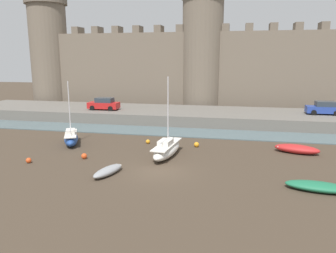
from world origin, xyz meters
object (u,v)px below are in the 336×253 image
car_quay_east (104,104)px  rowboat_foreground_centre (297,149)px  mooring_buoy_near_channel (148,142)px  rowboat_near_channel_right (108,171)px  sailboat_near_channel_left (167,149)px  sailboat_midflat_centre (71,138)px  car_quay_centre_east (324,108)px  mooring_buoy_mid_mud (196,145)px  mooring_buoy_near_shore (29,160)px  mooring_buoy_off_centre (84,156)px  rowboat_foreground_right (318,186)px

car_quay_east → rowboat_foreground_centre: bearing=-26.6°
mooring_buoy_near_channel → car_quay_east: (-9.02, 10.87, 1.98)m
rowboat_foreground_centre → rowboat_near_channel_right: (-14.14, -8.51, -0.10)m
sailboat_near_channel_left → sailboat_midflat_centre: bearing=168.8°
rowboat_foreground_centre → car_quay_centre_east: size_ratio=0.98×
car_quay_centre_east → mooring_buoy_mid_mud: bearing=-136.9°
car_quay_centre_east → mooring_buoy_near_shore: bearing=-142.2°
mooring_buoy_off_centre → car_quay_centre_east: size_ratio=0.11×
sailboat_near_channel_left → car_quay_east: (-11.71, 14.61, 1.55)m
sailboat_midflat_centre → car_quay_centre_east: sailboat_midflat_centre is taller
rowboat_foreground_right → mooring_buoy_mid_mud: size_ratio=8.60×
mooring_buoy_near_shore → car_quay_east: (-1.33, 18.63, 1.97)m
sailboat_midflat_centre → mooring_buoy_off_centre: 5.23m
car_quay_east → rowboat_near_channel_right: bearing=-66.8°
rowboat_near_channel_right → mooring_buoy_near_channel: rowboat_near_channel_right is taller
sailboat_near_channel_left → car_quay_centre_east: size_ratio=1.63×
rowboat_foreground_right → mooring_buoy_near_channel: 16.27m
rowboat_foreground_right → sailboat_near_channel_left: bearing=153.7°
rowboat_foreground_right → rowboat_foreground_centre: (0.13, 8.59, 0.09)m
mooring_buoy_mid_mud → mooring_buoy_near_shore: (-12.48, -7.48, -0.02)m
rowboat_foreground_centre → car_quay_centre_east: bearing=68.7°
mooring_buoy_off_centre → mooring_buoy_near_shore: size_ratio=1.09×
sailboat_near_channel_left → car_quay_centre_east: sailboat_near_channel_left is taller
mooring_buoy_mid_mud → sailboat_near_channel_left: bearing=-121.3°
rowboat_foreground_right → mooring_buoy_off_centre: bearing=169.5°
car_quay_centre_east → mooring_buoy_off_centre: bearing=-140.6°
rowboat_foreground_centre → sailboat_near_channel_left: size_ratio=0.60×
rowboat_near_channel_right → car_quay_east: size_ratio=0.77×
sailboat_near_channel_left → mooring_buoy_near_channel: sailboat_near_channel_left is taller
mooring_buoy_off_centre → mooring_buoy_near_shore: (-3.82, -1.93, -0.02)m
sailboat_midflat_centre → mooring_buoy_off_centre: bearing=-50.8°
mooring_buoy_near_channel → car_quay_east: 14.27m
rowboat_foreground_right → mooring_buoy_mid_mud: 12.38m
mooring_buoy_near_shore → mooring_buoy_near_channel: mooring_buoy_near_shore is taller
rowboat_foreground_right → car_quay_centre_east: 22.65m
mooring_buoy_mid_mud → mooring_buoy_near_channel: (-4.79, 0.28, -0.03)m
mooring_buoy_near_channel → car_quay_east: car_quay_east is taller
mooring_buoy_mid_mud → mooring_buoy_near_shore: mooring_buoy_mid_mud is taller
sailboat_near_channel_left → mooring_buoy_off_centre: (-6.56, -2.10, -0.40)m
mooring_buoy_near_shore → rowboat_foreground_right: bearing=-3.5°
rowboat_foreground_centre → mooring_buoy_off_centre: 18.31m
rowboat_foreground_right → sailboat_midflat_centre: (-20.67, 7.28, 0.35)m
mooring_buoy_near_channel → rowboat_foreground_right: bearing=-33.9°
sailboat_near_channel_left → rowboat_foreground_right: bearing=-26.3°
rowboat_near_channel_right → car_quay_east: bearing=113.2°
mooring_buoy_mid_mud → rowboat_near_channel_right: bearing=-121.3°
rowboat_foreground_centre → rowboat_foreground_right: bearing=-90.9°
rowboat_near_channel_right → mooring_buoy_off_centre: size_ratio=6.76×
rowboat_foreground_centre → mooring_buoy_near_channel: size_ratio=9.84×
mooring_buoy_off_centre → rowboat_foreground_right: bearing=-10.5°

